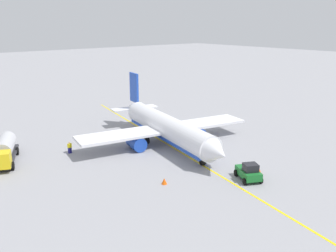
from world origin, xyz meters
name	(u,v)px	position (x,y,z in m)	size (l,w,h in m)	color
ground_plane	(168,145)	(0.00, 0.00, 0.00)	(400.00, 400.00, 0.00)	#939399
airplane	(166,128)	(-0.49, 0.10, 2.60)	(30.15, 27.93, 9.55)	white
fuel_tanker	(4,150)	(-8.44, -21.54, 1.72)	(9.80, 6.09, 3.15)	#2D2D33
pushback_tug	(249,172)	(16.26, -0.96, 1.01)	(4.12, 3.60, 2.20)	#196B28
refueling_worker	(70,148)	(-6.16, -13.30, 0.82)	(0.47, 0.59, 1.71)	navy
safety_cone_nose	(164,181)	(10.73, -9.48, 0.37)	(0.66, 0.66, 0.74)	#F2590F
safety_cone_wingtip	(259,171)	(15.88, 1.59, 0.36)	(0.64, 0.64, 0.71)	#F2590F
taxi_line_marking	(168,145)	(0.00, 0.00, 0.01)	(64.79, 0.30, 0.01)	yellow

